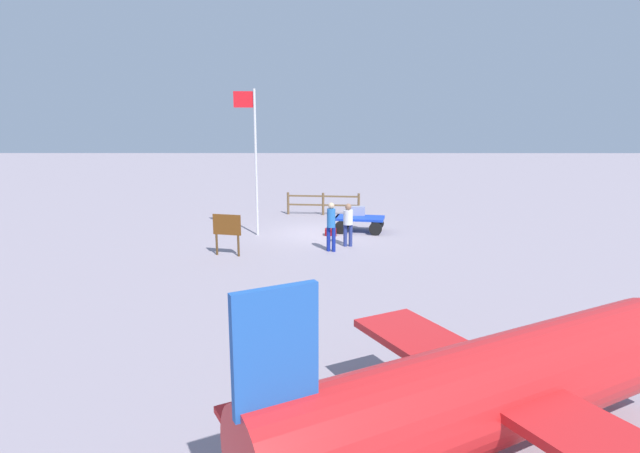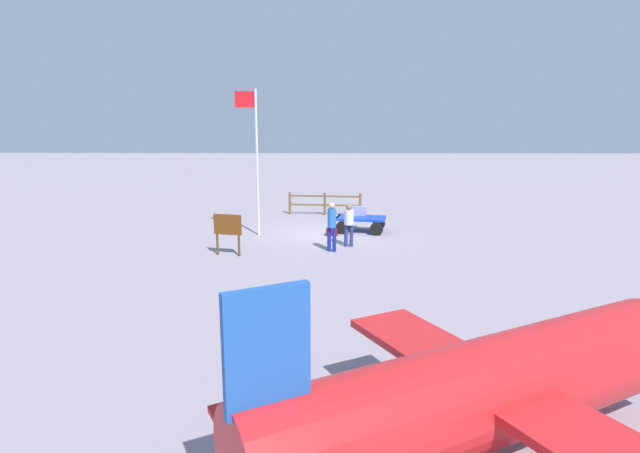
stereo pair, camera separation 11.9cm
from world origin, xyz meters
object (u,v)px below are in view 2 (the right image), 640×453
object	(u,v)px
flagpole	(255,151)
airplane_near	(502,385)
suitcase_tan	(332,232)
suitcase_olive	(359,211)
worker_lead	(349,221)
worker_trailing	(332,224)
signboard	(228,228)
luggage_cart	(360,221)

from	to	relation	value
flagpole	airplane_near	bearing A→B (deg)	109.95
flagpole	suitcase_tan	bearing A→B (deg)	179.41
suitcase_olive	worker_lead	xyz separation A→B (m)	(0.56, 3.05, 0.12)
suitcase_tan	airplane_near	world-z (taller)	airplane_near
suitcase_olive	worker_trailing	xyz separation A→B (m)	(1.21, 3.82, 0.18)
signboard	suitcase_tan	bearing A→B (deg)	-137.89
worker_lead	suitcase_tan	bearing A→B (deg)	-72.33
suitcase_olive	flagpole	world-z (taller)	flagpole
signboard	luggage_cart	bearing A→B (deg)	-140.54
airplane_near	flagpole	size ratio (longest dim) A/B	1.26
suitcase_tan	worker_lead	bearing A→B (deg)	107.67
luggage_cart	suitcase_olive	xyz separation A→B (m)	(0.05, -0.41, 0.36)
luggage_cart	signboard	distance (m)	6.36
signboard	suitcase_olive	bearing A→B (deg)	-137.53
luggage_cart	suitcase_olive	size ratio (longest dim) A/B	3.48
suitcase_tan	signboard	size ratio (longest dim) A/B	0.33
worker_lead	worker_trailing	world-z (taller)	worker_trailing
suitcase_tan	flagpole	world-z (taller)	flagpole
suitcase_tan	suitcase_olive	bearing A→B (deg)	-136.45
luggage_cart	flagpole	bearing A→B (deg)	8.90
suitcase_olive	airplane_near	distance (m)	15.48
airplane_near	suitcase_olive	bearing A→B (deg)	-86.62
flagpole	suitcase_olive	bearing A→B (deg)	-165.80
worker_lead	signboard	bearing A→B (deg)	17.95
worker_lead	signboard	world-z (taller)	worker_lead
suitcase_tan	airplane_near	xyz separation A→B (m)	(-2.09, 14.33, 1.00)
worker_lead	airplane_near	bearing A→B (deg)	96.79
suitcase_tan	signboard	bearing A→B (deg)	42.11
worker_lead	airplane_near	world-z (taller)	airplane_near
suitcase_olive	signboard	world-z (taller)	signboard
signboard	worker_trailing	bearing A→B (deg)	-170.45
worker_lead	signboard	xyz separation A→B (m)	(4.28, 1.39, 0.01)
suitcase_olive	signboard	xyz separation A→B (m)	(4.85, 4.44, 0.13)
suitcase_olive	signboard	distance (m)	6.57
suitcase_tan	worker_lead	size ratio (longest dim) A/B	0.30
suitcase_tan	signboard	world-z (taller)	signboard
suitcase_tan	worker_trailing	world-z (taller)	worker_trailing
worker_lead	flagpole	bearing A→B (deg)	-27.69
suitcase_olive	flagpole	distance (m)	5.15
suitcase_olive	suitcase_tan	xyz separation A→B (m)	(1.18, 1.12, -0.71)
suitcase_olive	worker_lead	size ratio (longest dim) A/B	0.40
luggage_cart	worker_trailing	bearing A→B (deg)	69.74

